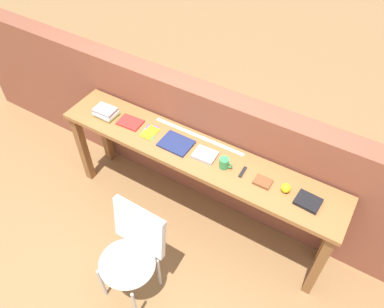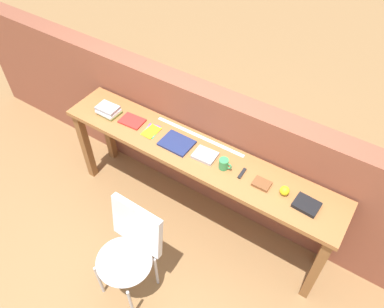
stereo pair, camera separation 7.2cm
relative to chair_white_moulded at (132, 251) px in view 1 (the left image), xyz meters
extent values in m
plane|color=olive|center=(0.05, 0.54, -0.53)|extent=(40.00, 40.00, 0.00)
cube|color=brown|center=(0.05, 1.18, 0.10)|extent=(6.00, 0.20, 1.24)
cube|color=#996033|center=(0.05, 0.84, 0.33)|extent=(2.50, 0.44, 0.04)
cube|color=brown|center=(-1.14, 0.68, -0.11)|extent=(0.07, 0.07, 0.84)
cube|color=brown|center=(1.24, 0.68, -0.11)|extent=(0.07, 0.07, 0.84)
cube|color=brown|center=(-1.14, 1.00, -0.11)|extent=(0.07, 0.07, 0.84)
cube|color=brown|center=(1.24, 1.00, -0.11)|extent=(0.07, 0.07, 0.84)
ellipsoid|color=silver|center=(0.00, -0.07, -0.08)|extent=(0.45, 0.43, 0.08)
cube|color=silver|center=(0.00, 0.12, 0.16)|extent=(0.44, 0.11, 0.40)
cylinder|color=#B2B2B7|center=(-0.17, -0.22, -0.32)|extent=(0.02, 0.02, 0.41)
cylinder|color=#B2B2B7|center=(0.16, -0.23, -0.32)|extent=(0.02, 0.02, 0.41)
cylinder|color=#B2B2B7|center=(-0.16, 0.09, -0.32)|extent=(0.02, 0.02, 0.41)
cylinder|color=#B2B2B7|center=(0.17, 0.09, -0.32)|extent=(0.02, 0.02, 0.41)
cube|color=olive|center=(-0.85, 0.82, 0.36)|extent=(0.18, 0.15, 0.02)
cube|color=white|center=(-0.86, 0.82, 0.38)|extent=(0.19, 0.15, 0.02)
cube|color=#9E9EA3|center=(-0.86, 0.82, 0.41)|extent=(0.19, 0.14, 0.03)
cube|color=red|center=(-0.61, 0.84, 0.36)|extent=(0.22, 0.16, 0.02)
cube|color=green|center=(-0.40, 0.84, 0.35)|extent=(0.14, 0.17, 0.00)
cube|color=purple|center=(-0.40, 0.85, 0.36)|extent=(0.13, 0.17, 0.00)
cube|color=yellow|center=(-0.39, 0.83, 0.36)|extent=(0.11, 0.16, 0.00)
cube|color=navy|center=(-0.13, 0.83, 0.36)|extent=(0.26, 0.21, 0.02)
cube|color=#9E9EA3|center=(0.14, 0.84, 0.37)|extent=(0.19, 0.16, 0.03)
cylinder|color=#338C4C|center=(0.32, 0.82, 0.40)|extent=(0.08, 0.08, 0.09)
torus|color=#338C4C|center=(0.37, 0.82, 0.40)|extent=(0.06, 0.01, 0.06)
cube|color=black|center=(0.47, 0.84, 0.36)|extent=(0.03, 0.11, 0.02)
cube|color=brown|center=(0.65, 0.83, 0.37)|extent=(0.13, 0.10, 0.02)
sphere|color=yellow|center=(0.82, 0.84, 0.39)|extent=(0.07, 0.07, 0.07)
cube|color=black|center=(1.00, 0.83, 0.37)|extent=(0.19, 0.15, 0.03)
cube|color=silver|center=(-0.02, 1.01, 0.35)|extent=(0.85, 0.03, 0.00)
camera|label=1|loc=(1.11, -0.95, 2.54)|focal=35.00mm
camera|label=2|loc=(1.17, -0.92, 2.54)|focal=35.00mm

